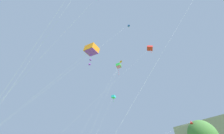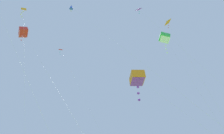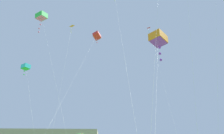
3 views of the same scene
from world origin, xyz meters
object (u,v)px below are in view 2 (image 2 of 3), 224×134
at_px(kite_blue_diamond_5, 72,7).
at_px(kite_purple_delta_8, 140,10).
at_px(kite_red_box_3, 23,32).
at_px(kite_red_delta_6, 61,51).
at_px(kite_orange_box_0, 137,78).
at_px(kite_orange_delta_1, 168,23).
at_px(kite_orange_delta_2, 23,12).
at_px(kite_green_box_9, 165,38).

height_order(kite_blue_diamond_5, kite_purple_delta_8, kite_blue_diamond_5).
xyz_separation_m(kite_red_box_3, kite_red_delta_6, (10.68, 5.96, 5.87)).
height_order(kite_orange_box_0, kite_red_delta_6, kite_red_delta_6).
bearing_deg(kite_purple_delta_8, kite_orange_delta_1, -60.12).
relative_size(kite_orange_delta_2, kite_blue_diamond_5, 0.78).
bearing_deg(kite_green_box_9, kite_orange_delta_1, -151.33).
distance_m(kite_red_delta_6, kite_purple_delta_8, 20.59).
xyz_separation_m(kite_orange_box_0, kite_purple_delta_8, (1.10, -0.43, 10.69)).
relative_size(kite_blue_diamond_5, kite_green_box_9, 1.07).
bearing_deg(kite_purple_delta_8, kite_orange_box_0, 158.63).
bearing_deg(kite_purple_delta_8, kite_green_box_9, -0.58).
bearing_deg(kite_orange_delta_2, kite_red_box_3, 63.60).
bearing_deg(kite_purple_delta_8, kite_orange_delta_2, 146.86).
bearing_deg(kite_blue_diamond_5, kite_orange_delta_1, -57.41).
distance_m(kite_blue_diamond_5, kite_purple_delta_8, 9.42).
distance_m(kite_red_delta_6, kite_green_box_9, 20.96).
bearing_deg(kite_red_box_3, kite_green_box_9, -43.69).
bearing_deg(kite_orange_delta_1, kite_orange_delta_2, 141.71).
distance_m(kite_orange_box_0, kite_orange_delta_2, 13.74).
relative_size(kite_orange_delta_2, kite_purple_delta_8, 0.82).
bearing_deg(kite_orange_delta_1, kite_red_box_3, 119.87).
distance_m(kite_orange_delta_2, kite_red_box_3, 8.04).
relative_size(kite_orange_box_0, kite_green_box_9, 0.58).
distance_m(kite_orange_delta_2, kite_blue_diamond_5, 8.80).
xyz_separation_m(kite_orange_box_0, kite_orange_delta_2, (-10.21, 6.95, 6.02)).
bearing_deg(kite_blue_diamond_5, kite_green_box_9, -33.48).
height_order(kite_red_box_3, kite_purple_delta_8, kite_purple_delta_8).
bearing_deg(kite_green_box_9, kite_orange_box_0, 176.34).
distance_m(kite_orange_delta_1, kite_orange_delta_2, 16.58).
bearing_deg(kite_orange_delta_2, kite_blue_diamond_5, 3.33).
relative_size(kite_orange_delta_1, kite_green_box_9, 0.89).
xyz_separation_m(kite_red_box_3, kite_blue_diamond_5, (2.90, -6.24, 3.05)).
height_order(kite_red_box_3, kite_blue_diamond_5, kite_blue_diamond_5).
xyz_separation_m(kite_blue_diamond_5, kite_green_box_9, (11.81, -7.81, -1.97)).
distance_m(kite_blue_diamond_5, kite_green_box_9, 14.29).
relative_size(kite_orange_delta_2, kite_red_delta_6, 0.70).
xyz_separation_m(kite_blue_diamond_5, kite_purple_delta_8, (5.13, -7.74, -1.59)).
bearing_deg(kite_red_box_3, kite_purple_delta_8, -60.13).
height_order(kite_orange_delta_1, kite_blue_diamond_5, kite_blue_diamond_5).
height_order(kite_orange_box_0, kite_blue_diamond_5, kite_blue_diamond_5).
xyz_separation_m(kite_blue_diamond_5, kite_red_delta_6, (7.78, 12.20, 2.82)).
xyz_separation_m(kite_red_box_3, kite_green_box_9, (14.71, -14.05, 1.09)).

